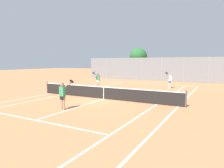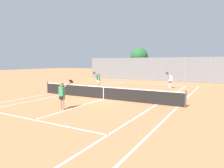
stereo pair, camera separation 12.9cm
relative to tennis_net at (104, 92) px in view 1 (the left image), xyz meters
The scene contains 11 objects.
ground_plane 0.51m from the tennis_net, ahead, with size 120.00×120.00×0.00m, color #CC7A4C.
court_line_markings 0.51m from the tennis_net, ahead, with size 11.10×23.90×0.01m.
tennis_net is the anchor object (origin of this frame).
player_near_side 4.16m from the tennis_net, 94.32° to the right, with size 0.70×0.72×1.77m.
player_far_left 6.62m from the tennis_net, 126.37° to the left, with size 0.61×0.78×1.77m.
player_far_right 9.21m from the tennis_net, 71.07° to the left, with size 0.62×0.77×1.77m.
loose_tennis_ball_0 3.16m from the tennis_net, 63.29° to the right, with size 0.07×0.07×0.07m, color #D1DB33.
loose_tennis_ball_1 3.31m from the tennis_net, 129.60° to the left, with size 0.07×0.07×0.07m, color #D1DB33.
loose_tennis_ball_2 7.60m from the tennis_net, 46.93° to the right, with size 0.07×0.07×0.07m, color #D1DB33.
back_fence 16.72m from the tennis_net, 90.00° to the left, with size 25.32×0.08×3.51m.
tree_behind_left 19.86m from the tennis_net, 103.77° to the left, with size 2.94×2.94×5.19m.
Camera 1 is at (7.77, -12.86, 2.80)m, focal length 32.00 mm.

